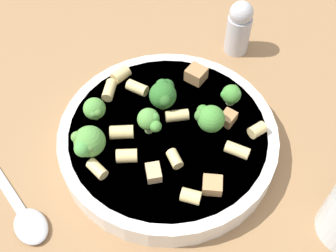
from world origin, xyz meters
TOP-DOWN VIEW (x-y plane):
  - ground_plane at (0.00, 0.00)m, footprint 2.00×2.00m
  - pasta_bowl at (0.00, 0.00)m, footprint 0.28×0.28m
  - broccoli_floret_0 at (-0.03, -0.09)m, footprint 0.04×0.04m
  - broccoli_floret_1 at (-0.07, -0.06)m, footprint 0.03×0.03m
  - broccoli_floret_2 at (-0.01, -0.02)m, footprint 0.03×0.03m
  - broccoli_floret_3 at (0.03, 0.04)m, footprint 0.04×0.03m
  - broccoli_floret_4 at (0.01, 0.09)m, footprint 0.03×0.03m
  - broccoli_floret_5 at (-0.04, 0.02)m, footprint 0.04×0.04m
  - rigatoni_0 at (0.00, -0.10)m, footprint 0.03×0.02m
  - rigatoni_1 at (-0.03, -0.05)m, footprint 0.03×0.03m
  - rigatoni_2 at (-0.01, 0.02)m, footprint 0.03×0.03m
  - rigatoni_3 at (-0.08, 0.01)m, footprint 0.03×0.03m
  - rigatoni_4 at (0.08, 0.05)m, footprint 0.03×0.03m
  - rigatoni_5 at (-0.10, -0.03)m, footprint 0.03×0.03m
  - rigatoni_6 at (0.04, -0.02)m, footprint 0.02×0.02m
  - rigatoni_7 at (0.09, -0.04)m, footprint 0.03×0.03m
  - rigatoni_8 at (0.07, 0.09)m, footprint 0.02×0.02m
  - rigatoni_9 at (-0.11, 0.00)m, footprint 0.02×0.03m
  - rigatoni_10 at (0.01, -0.06)m, footprint 0.03×0.03m
  - chicken_chunk_0 at (0.04, -0.05)m, footprint 0.03×0.02m
  - chicken_chunk_1 at (0.03, 0.07)m, footprint 0.02×0.03m
  - chicken_chunk_2 at (0.09, -0.01)m, footprint 0.03×0.03m
  - chicken_chunk_3 at (-0.05, 0.08)m, footprint 0.03×0.03m
  - pepper_shaker at (-0.09, 0.19)m, footprint 0.04×0.04m
  - spoon at (-0.02, -0.20)m, footprint 0.16×0.04m

SIDE VIEW (x-z plane):
  - ground_plane at x=0.00m, z-range 0.00..0.00m
  - spoon at x=-0.02m, z-range 0.00..0.01m
  - pasta_bowl at x=0.00m, z-range 0.00..0.04m
  - chicken_chunk_0 at x=0.04m, z-range 0.03..0.05m
  - chicken_chunk_1 at x=0.03m, z-range 0.03..0.05m
  - rigatoni_6 at x=0.04m, z-range 0.03..0.05m
  - chicken_chunk_2 at x=0.09m, z-range 0.03..0.05m
  - rigatoni_0 at x=0.00m, z-range 0.03..0.05m
  - rigatoni_2 at x=-0.01m, z-range 0.03..0.05m
  - rigatoni_4 at x=0.08m, z-range 0.03..0.05m
  - rigatoni_5 at x=-0.10m, z-range 0.03..0.05m
  - rigatoni_3 at x=-0.08m, z-range 0.03..0.05m
  - rigatoni_8 at x=0.07m, z-range 0.03..0.05m
  - rigatoni_7 at x=0.09m, z-range 0.03..0.05m
  - rigatoni_10 at x=0.01m, z-range 0.03..0.05m
  - rigatoni_1 at x=-0.03m, z-range 0.03..0.05m
  - rigatoni_9 at x=-0.11m, z-range 0.03..0.05m
  - chicken_chunk_3 at x=-0.05m, z-range 0.03..0.05m
  - pepper_shaker at x=-0.09m, z-range 0.00..0.09m
  - broccoli_floret_4 at x=0.01m, z-range 0.04..0.07m
  - broccoli_floret_1 at x=-0.07m, z-range 0.04..0.07m
  - broccoli_floret_3 at x=0.03m, z-range 0.04..0.08m
  - broccoli_floret_5 at x=-0.04m, z-range 0.04..0.08m
  - broccoli_floret_2 at x=-0.01m, z-range 0.04..0.07m
  - broccoli_floret_0 at x=-0.03m, z-range 0.04..0.08m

